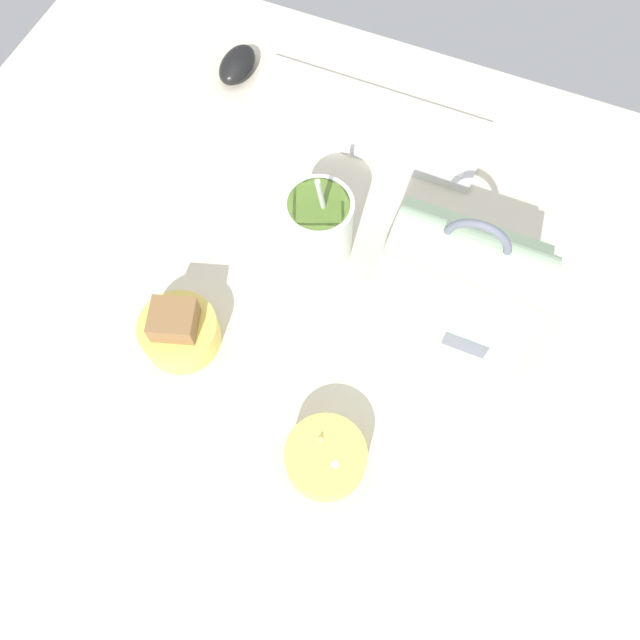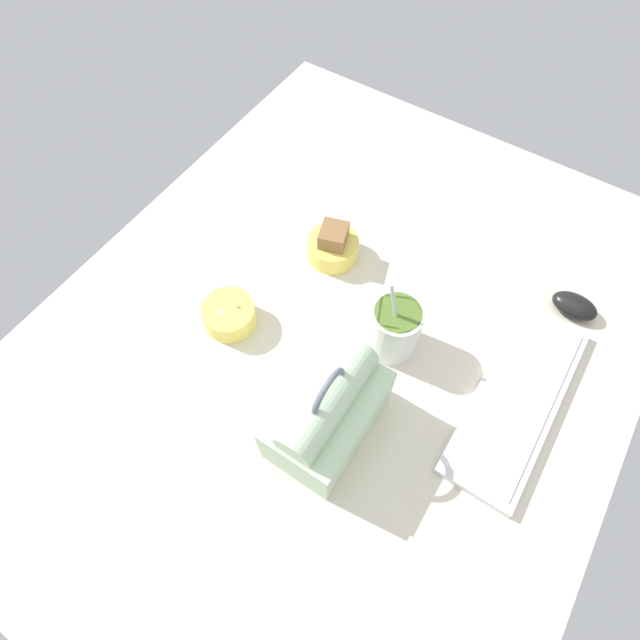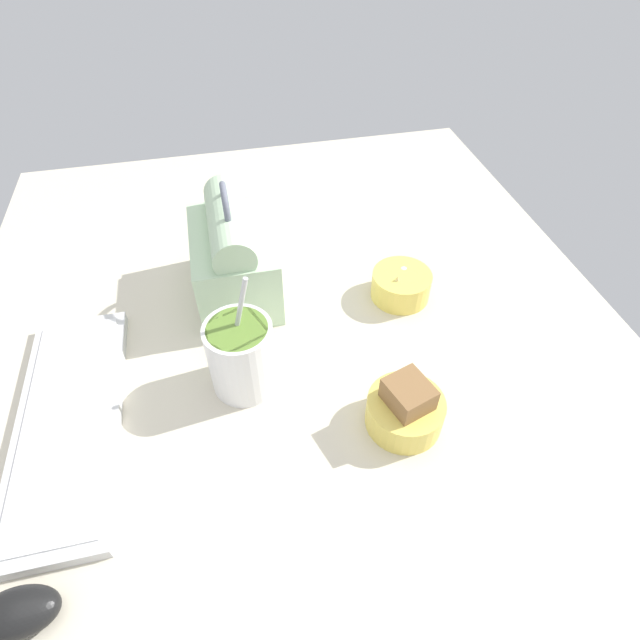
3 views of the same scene
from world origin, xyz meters
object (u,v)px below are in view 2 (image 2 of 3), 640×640
Objects in this scene: soup_cup at (394,328)px; bento_bowl_snacks at (230,315)px; bento_bowl_sandwich at (333,246)px; computer_mouse at (575,306)px; lunch_bag at (327,413)px; keyboard at (517,398)px.

soup_cup is 32.20cm from bento_bowl_snacks.
bento_bowl_sandwich reaches higher than computer_mouse.
bento_bowl_snacks is 1.15× the size of computer_mouse.
lunch_bag is at bearing -3.36° from soup_cup.
computer_mouse is (-14.55, 48.25, -1.19)cm from bento_bowl_sandwich.
lunch_bag is 2.07× the size of bento_bowl_snacks.
soup_cup is 24.41cm from bento_bowl_sandwich.
computer_mouse is at bearing 125.17° from bento_bowl_snacks.
computer_mouse is at bearing 149.17° from lunch_bag.
computer_mouse is (-39.76, 56.42, -0.67)cm from bento_bowl_snacks.
keyboard is at bearing 77.95° from bento_bowl_sandwich.
bento_bowl_sandwich is (-33.19, -19.77, -4.81)cm from lunch_bag.
lunch_bag is 21.25cm from soup_cup.
soup_cup is 1.84× the size of bento_bowl_sandwich.
keyboard is 1.86× the size of lunch_bag.
lunch_bag is 55.92cm from computer_mouse.
keyboard is 56.46cm from bento_bowl_snacks.
soup_cup is at bearing 114.27° from bento_bowl_snacks.
bento_bowl_sandwich is (-9.85, -46.15, 2.13)cm from keyboard.
keyboard is 3.86× the size of bento_bowl_snacks.
keyboard is 4.42× the size of computer_mouse.
keyboard is at bearing 95.00° from soup_cup.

